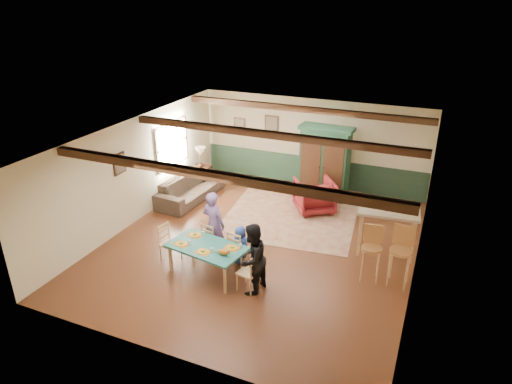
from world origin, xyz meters
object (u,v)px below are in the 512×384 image
at_px(dining_chair_far_left, 212,239).
at_px(bar_stool_right, 400,258).
at_px(armchair, 314,196).
at_px(sofa, 190,188).
at_px(bar_stool_left, 371,254).
at_px(counter_table, 386,232).
at_px(person_man, 214,224).
at_px(armoire, 325,163).
at_px(dining_chair_far_right, 239,248).
at_px(dining_table, 207,260).
at_px(person_woman, 252,259).
at_px(dining_chair_end_left, 170,243).
at_px(end_table, 202,177).
at_px(dining_chair_end_right, 248,271).
at_px(cat, 223,251).
at_px(person_child, 240,245).
at_px(table_lamp, 201,157).

relative_size(dining_chair_far_left, bar_stool_right, 0.67).
bearing_deg(armchair, sofa, -23.58).
bearing_deg(bar_stool_left, counter_table, 75.80).
height_order(person_man, armoire, armoire).
xyz_separation_m(dining_chair_far_right, sofa, (-2.77, 2.62, -0.09)).
bearing_deg(counter_table, dining_table, -144.80).
relative_size(dining_chair_far_left, person_woman, 0.58).
xyz_separation_m(dining_chair_end_left, armoire, (2.22, 4.68, 0.64)).
bearing_deg(armchair, counter_table, 110.74).
xyz_separation_m(end_table, bar_stool_right, (6.24, -2.94, 0.31)).
height_order(dining_chair_end_right, end_table, dining_chair_end_right).
bearing_deg(armchair, dining_table, 38.30).
distance_m(end_table, bar_stool_left, 6.41).
relative_size(dining_chair_far_right, person_man, 0.55).
bearing_deg(cat, armoire, 91.22).
height_order(dining_chair_far_left, end_table, dining_chair_far_left).
height_order(dining_table, dining_chair_far_left, dining_chair_far_left).
height_order(dining_table, counter_table, counter_table).
distance_m(person_child, counter_table, 3.34).
height_order(dining_chair_far_left, bar_stool_right, bar_stool_right).
distance_m(counter_table, bar_stool_left, 1.22).
relative_size(dining_chair_end_right, armchair, 0.86).
bearing_deg(dining_table, table_lamp, 120.73).
height_order(cat, sofa, cat).
bearing_deg(cat, bar_stool_right, 31.75).
height_order(person_man, bar_stool_left, person_man).
relative_size(person_child, bar_stool_left, 0.76).
xyz_separation_m(dining_chair_end_right, person_child, (-0.55, 0.82, 0.02)).
distance_m(dining_table, counter_table, 4.10).
bearing_deg(dining_chair_far_left, cat, 139.20).
xyz_separation_m(dining_table, armoire, (1.20, 4.85, 0.73)).
height_order(dining_chair_far_right, armoire, armoire).
xyz_separation_m(armchair, bar_stool_right, (2.56, -2.67, 0.19)).
distance_m(person_woman, cat, 0.64).
relative_size(dining_table, person_man, 1.04).
distance_m(dining_chair_end_left, sofa, 3.29).
xyz_separation_m(armoire, sofa, (-3.51, -1.65, -0.72)).
bearing_deg(end_table, table_lamp, 0.00).
bearing_deg(bar_stool_right, armchair, 135.72).
bearing_deg(armoire, dining_table, -100.55).
xyz_separation_m(person_man, person_child, (0.71, -0.12, -0.33)).
relative_size(person_child, armoire, 0.43).
bearing_deg(person_man, dining_chair_far_left, 90.00).
bearing_deg(counter_table, table_lamp, 163.04).
xyz_separation_m(dining_chair_far_left, dining_chair_far_right, (0.71, -0.12, 0.00)).
height_order(cat, counter_table, counter_table).
height_order(dining_chair_far_left, armoire, armoire).
bearing_deg(armchair, person_woman, 54.37).
bearing_deg(person_man, dining_chair_end_left, 46.85).
distance_m(dining_chair_end_right, bar_stool_left, 2.56).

